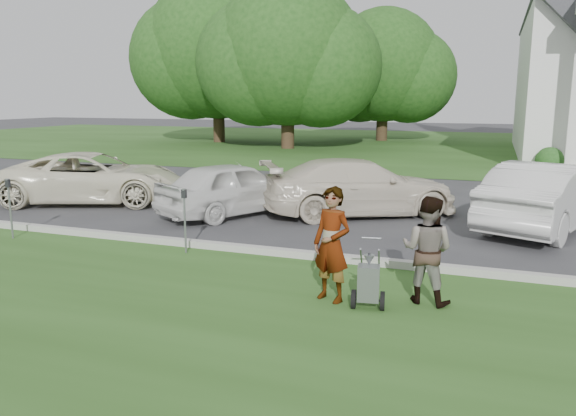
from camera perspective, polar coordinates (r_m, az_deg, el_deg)
The scene contains 16 objects.
ground at distance 9.99m, azimuth -0.49°, elevation -5.90°, with size 120.00×120.00×0.00m, color #333335.
grass_strip at distance 7.43m, azimuth -8.85°, elevation -12.18°, with size 80.00×7.00×0.01m, color #294C1A.
church_lawn at distance 36.22m, azimuth 14.83°, elevation 6.15°, with size 80.00×30.00×0.01m, color #294C1A.
curb at distance 10.47m, azimuth 0.58°, elevation -4.68°, with size 80.00×0.18×0.15m, color #9E9E93.
tree_left at distance 33.03m, azimuth -0.06°, elevation 14.93°, with size 10.63×8.40×9.71m.
tree_far at distance 38.22m, azimuth -7.22°, elevation 15.21°, with size 11.64×9.20×10.73m.
tree_back at distance 39.66m, azimuth 9.67°, elevation 13.59°, with size 9.61×7.60×8.89m.
striping_cart at distance 7.99m, azimuth 8.17°, elevation -7.66°, with size 0.53×0.97×0.86m.
person_left at distance 8.11m, azimuth 4.47°, elevation -3.82°, with size 0.61×0.40×1.68m, color #999999.
person_right at distance 8.28m, azimuth 13.94°, elevation -4.25°, with size 0.76×0.59×1.56m, color #999999.
parking_meter_near at distance 10.76m, azimuth -10.45°, elevation -0.51°, with size 0.09×0.08×1.26m.
parking_meter_far at distance 13.05m, azimuth -26.44°, elevation 0.62°, with size 0.09×0.08×1.29m.
car_a at distance 16.78m, azimuth -19.18°, elevation 2.92°, with size 2.36×5.11×1.42m, color #EAE5C7.
car_b at distance 14.28m, azimuth -5.51°, elevation 2.05°, with size 1.62×4.02×1.37m, color silver.
car_c at distance 14.29m, azimuth 7.29°, elevation 2.12°, with size 1.99×4.91×1.42m, color beige.
car_d at distance 13.81m, azimuth 24.73°, elevation 1.10°, with size 1.62×4.64×1.53m, color silver.
Camera 1 is at (3.37, -8.94, 2.93)m, focal length 35.00 mm.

